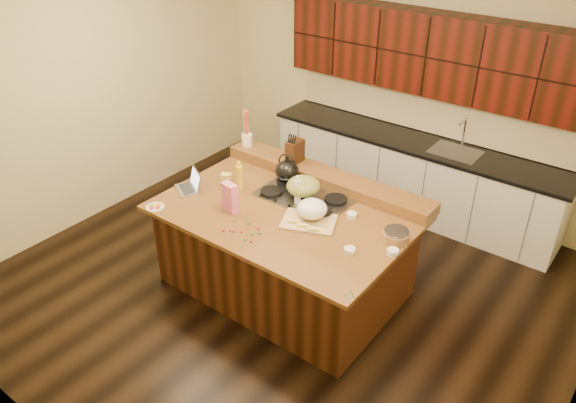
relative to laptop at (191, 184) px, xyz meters
The scene contains 32 objects.
room 1.11m from the laptop, 13.37° to the left, with size 5.52×5.02×2.72m.
island 1.16m from the laptop, 13.37° to the left, with size 2.40×1.60×0.92m.
back_ledge 1.39m from the laptop, 42.77° to the left, with size 2.40×0.30×0.12m, color black.
cooktop 1.15m from the laptop, 28.02° to the left, with size 0.92×0.52×0.05m.
back_counter 2.80m from the laptop, 61.88° to the left, with size 3.70×0.66×2.40m.
kettle 0.99m from the laptop, 43.09° to the left, with size 0.25×0.25×0.22m, color black.
green_bowl 1.16m from the laptop, 28.02° to the left, with size 0.34×0.34×0.18m, color olive.
laptop is the anchor object (origin of this frame).
oil_bottle 0.51m from the laptop, 35.37° to the left, with size 0.07×0.07×0.27m, color yellow.
vinegar_bottle 1.12m from the laptop, 22.73° to the left, with size 0.06×0.06×0.25m, color silver.
wooden_tray 1.34m from the laptop, 11.35° to the left, with size 0.59×0.51×0.20m.
ramekin_a 2.18m from the laptop, ahead, with size 0.10×0.10×0.04m, color white.
ramekin_b 1.87m from the laptop, ahead, with size 0.10×0.10×0.04m, color white.
ramekin_c 1.67m from the laptop, 18.40° to the left, with size 0.10×0.10×0.04m, color white.
strainer_bowl 2.14m from the laptop, 11.73° to the left, with size 0.24×0.24×0.09m, color #996B3F.
kitchen_timer 2.21m from the laptop, 11.61° to the right, with size 0.08×0.08×0.07m, color silver.
pink_bag 0.62m from the laptop, ahead, with size 0.16×0.08×0.29m, color pink.
candy_plate 0.47m from the laptop, 91.87° to the right, with size 0.18×0.18×0.01m, color white.
package_box 0.36m from the laptop, 46.31° to the left, with size 0.10×0.07×0.14m, color #E5BB51.
utensil_crock 0.95m from the laptop, 93.13° to the left, with size 0.12×0.12×0.14m, color white.
knife_block 1.14m from the laptop, 56.75° to the left, with size 0.12×0.20×0.24m, color black.
gumdrop_0 0.93m from the laptop, 20.34° to the right, with size 0.02×0.02×0.02m, color red.
gumdrop_1 1.10m from the laptop, 10.69° to the right, with size 0.02×0.02×0.02m, color #198C26.
gumdrop_2 1.03m from the laptop, ahead, with size 0.02×0.02×0.02m, color red.
gumdrop_3 0.91m from the laptop, ahead, with size 0.02×0.02×0.02m, color #198C26.
gumdrop_4 1.16m from the laptop, 17.83° to the right, with size 0.02×0.02×0.02m, color red.
gumdrop_5 0.79m from the laptop, 14.69° to the right, with size 0.02×0.02×0.02m, color #198C26.
gumdrop_6 0.98m from the laptop, 17.25° to the right, with size 0.02×0.02×0.02m, color red.
gumdrop_7 1.07m from the laptop, 14.22° to the right, with size 0.02×0.02×0.02m, color #198C26.
gumdrop_8 0.90m from the laptop, 21.90° to the right, with size 0.02×0.02×0.02m, color red.
gumdrop_9 1.10m from the laptop, 19.38° to the right, with size 0.02×0.02×0.02m, color #198C26.
gumdrop_10 0.87m from the laptop, 25.16° to the right, with size 0.02×0.02×0.02m, color red.
Camera 1 is at (2.77, -3.61, 3.75)m, focal length 35.00 mm.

